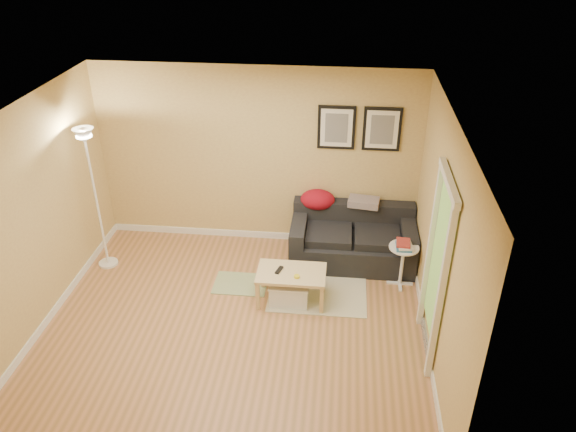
{
  "coord_description": "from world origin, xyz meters",
  "views": [
    {
      "loc": [
        1.17,
        -5.01,
        4.4
      ],
      "look_at": [
        0.55,
        0.85,
        1.05
      ],
      "focal_mm": 34.45,
      "sensor_mm": 36.0,
      "label": 1
    }
  ],
  "objects_px": {
    "storage_bin": "(289,292)",
    "book_stack": "(404,245)",
    "sofa": "(353,237)",
    "coffee_table": "(291,286)",
    "side_table": "(402,266)",
    "floor_lamp": "(97,204)"
  },
  "relations": [
    {
      "from": "sofa",
      "to": "storage_bin",
      "type": "relative_size",
      "value": 3.45
    },
    {
      "from": "coffee_table",
      "to": "floor_lamp",
      "type": "distance_m",
      "value": 2.77
    },
    {
      "from": "coffee_table",
      "to": "side_table",
      "type": "bearing_deg",
      "value": 5.13
    },
    {
      "from": "sofa",
      "to": "floor_lamp",
      "type": "relative_size",
      "value": 0.84
    },
    {
      "from": "sofa",
      "to": "floor_lamp",
      "type": "height_order",
      "value": "floor_lamp"
    },
    {
      "from": "side_table",
      "to": "sofa",
      "type": "bearing_deg",
      "value": 141.77
    },
    {
      "from": "sofa",
      "to": "coffee_table",
      "type": "bearing_deg",
      "value": -127.66
    },
    {
      "from": "sofa",
      "to": "coffee_table",
      "type": "xyz_separation_m",
      "value": [
        -0.76,
        -0.98,
        -0.16
      ]
    },
    {
      "from": "storage_bin",
      "to": "book_stack",
      "type": "bearing_deg",
      "value": 19.68
    },
    {
      "from": "storage_bin",
      "to": "book_stack",
      "type": "xyz_separation_m",
      "value": [
        1.41,
        0.5,
        0.48
      ]
    },
    {
      "from": "storage_bin",
      "to": "book_stack",
      "type": "relative_size",
      "value": 1.93
    },
    {
      "from": "floor_lamp",
      "to": "book_stack",
      "type": "bearing_deg",
      "value": -0.91
    },
    {
      "from": "coffee_table",
      "to": "sofa",
      "type": "bearing_deg",
      "value": 38.63
    },
    {
      "from": "side_table",
      "to": "floor_lamp",
      "type": "xyz_separation_m",
      "value": [
        -4.02,
        0.05,
        0.66
      ]
    },
    {
      "from": "storage_bin",
      "to": "side_table",
      "type": "xyz_separation_m",
      "value": [
        1.42,
        0.52,
        0.14
      ]
    },
    {
      "from": "coffee_table",
      "to": "side_table",
      "type": "xyz_separation_m",
      "value": [
        1.4,
        0.48,
        0.08
      ]
    },
    {
      "from": "coffee_table",
      "to": "storage_bin",
      "type": "distance_m",
      "value": 0.08
    },
    {
      "from": "sofa",
      "to": "coffee_table",
      "type": "distance_m",
      "value": 1.25
    },
    {
      "from": "storage_bin",
      "to": "floor_lamp",
      "type": "height_order",
      "value": "floor_lamp"
    },
    {
      "from": "side_table",
      "to": "floor_lamp",
      "type": "height_order",
      "value": "floor_lamp"
    },
    {
      "from": "floor_lamp",
      "to": "side_table",
      "type": "bearing_deg",
      "value": -0.68
    },
    {
      "from": "sofa",
      "to": "side_table",
      "type": "distance_m",
      "value": 0.82
    }
  ]
}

